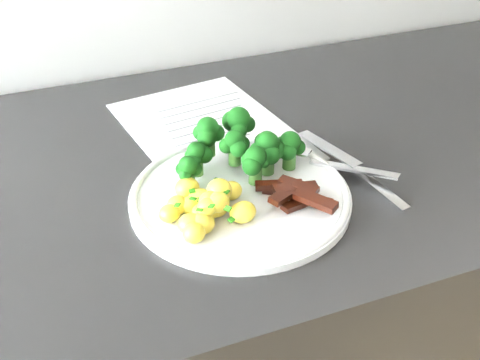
{
  "coord_description": "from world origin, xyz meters",
  "views": [
    {
      "loc": [
        -0.37,
        1.02,
        1.35
      ],
      "look_at": [
        -0.16,
        1.57,
        0.94
      ],
      "focal_mm": 45.69,
      "sensor_mm": 36.0,
      "label": 1
    }
  ],
  "objects_px": {
    "broccoli": "(244,145)",
    "plate": "(240,195)",
    "fork": "(335,163)",
    "knife": "(363,177)",
    "potatoes": "(208,206)",
    "beef_strips": "(298,193)",
    "recipe_paper": "(210,130)"
  },
  "relations": [
    {
      "from": "knife",
      "to": "plate",
      "type": "bearing_deg",
      "value": 172.41
    },
    {
      "from": "broccoli",
      "to": "fork",
      "type": "distance_m",
      "value": 0.12
    },
    {
      "from": "potatoes",
      "to": "recipe_paper",
      "type": "bearing_deg",
      "value": 70.64
    },
    {
      "from": "recipe_paper",
      "to": "fork",
      "type": "distance_m",
      "value": 0.2
    },
    {
      "from": "plate",
      "to": "potatoes",
      "type": "bearing_deg",
      "value": -151.73
    },
    {
      "from": "beef_strips",
      "to": "knife",
      "type": "xyz_separation_m",
      "value": [
        0.1,
        0.02,
        -0.01
      ]
    },
    {
      "from": "broccoli",
      "to": "potatoes",
      "type": "xyz_separation_m",
      "value": [
        -0.07,
        -0.08,
        -0.02
      ]
    },
    {
      "from": "plate",
      "to": "knife",
      "type": "xyz_separation_m",
      "value": [
        0.16,
        -0.02,
        0.0
      ]
    },
    {
      "from": "beef_strips",
      "to": "fork",
      "type": "relative_size",
      "value": 0.67
    },
    {
      "from": "potatoes",
      "to": "plate",
      "type": "bearing_deg",
      "value": 28.27
    },
    {
      "from": "recipe_paper",
      "to": "fork",
      "type": "height_order",
      "value": "fork"
    },
    {
      "from": "potatoes",
      "to": "beef_strips",
      "type": "relative_size",
      "value": 1.19
    },
    {
      "from": "recipe_paper",
      "to": "broccoli",
      "type": "height_order",
      "value": "broccoli"
    },
    {
      "from": "broccoli",
      "to": "potatoes",
      "type": "bearing_deg",
      "value": -134.16
    },
    {
      "from": "potatoes",
      "to": "beef_strips",
      "type": "xyz_separation_m",
      "value": [
        0.11,
        -0.01,
        -0.0
      ]
    },
    {
      "from": "recipe_paper",
      "to": "potatoes",
      "type": "bearing_deg",
      "value": -109.36
    },
    {
      "from": "recipe_paper",
      "to": "beef_strips",
      "type": "relative_size",
      "value": 3.39
    },
    {
      "from": "broccoli",
      "to": "fork",
      "type": "bearing_deg",
      "value": -20.85
    },
    {
      "from": "broccoli",
      "to": "potatoes",
      "type": "height_order",
      "value": "broccoli"
    },
    {
      "from": "broccoli",
      "to": "knife",
      "type": "xyz_separation_m",
      "value": [
        0.13,
        -0.07,
        -0.04
      ]
    },
    {
      "from": "broccoli",
      "to": "knife",
      "type": "bearing_deg",
      "value": -27.78
    },
    {
      "from": "potatoes",
      "to": "fork",
      "type": "height_order",
      "value": "potatoes"
    },
    {
      "from": "knife",
      "to": "broccoli",
      "type": "bearing_deg",
      "value": 152.22
    },
    {
      "from": "broccoli",
      "to": "potatoes",
      "type": "relative_size",
      "value": 1.47
    },
    {
      "from": "broccoli",
      "to": "fork",
      "type": "height_order",
      "value": "broccoli"
    },
    {
      "from": "beef_strips",
      "to": "knife",
      "type": "distance_m",
      "value": 0.1
    },
    {
      "from": "recipe_paper",
      "to": "plate",
      "type": "xyz_separation_m",
      "value": [
        -0.02,
        -0.17,
        0.01
      ]
    },
    {
      "from": "recipe_paper",
      "to": "plate",
      "type": "height_order",
      "value": "plate"
    },
    {
      "from": "fork",
      "to": "knife",
      "type": "height_order",
      "value": "fork"
    },
    {
      "from": "plate",
      "to": "fork",
      "type": "xyz_separation_m",
      "value": [
        0.13,
        0.01,
        0.01
      ]
    },
    {
      "from": "broccoli",
      "to": "plate",
      "type": "bearing_deg",
      "value": -116.49
    },
    {
      "from": "fork",
      "to": "potatoes",
      "type": "bearing_deg",
      "value": -169.35
    }
  ]
}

